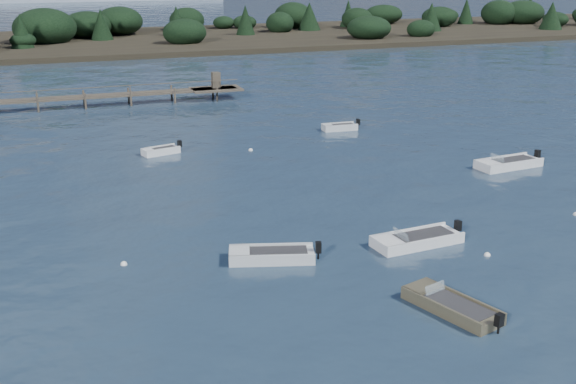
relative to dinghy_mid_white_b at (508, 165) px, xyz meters
name	(u,v)px	position (x,y,z in m)	size (l,w,h in m)	color
ground	(157,82)	(-16.69, 43.05, -0.16)	(400.00, 400.00, 0.00)	#182839
dinghy_mid_white_b	(508,165)	(0.00, 0.00, 0.00)	(5.11, 2.22, 1.25)	silver
tender_far_grey_b	(340,128)	(-6.44, 14.10, -0.01)	(3.24, 1.32, 1.10)	silver
dinghy_mid_white_a	(417,241)	(-12.83, -10.21, -0.01)	(5.01, 2.16, 1.16)	silver
tender_far_white	(161,152)	(-21.83, 11.48, -0.02)	(3.09, 1.74, 1.03)	silver
dinghy_mid_grey	(271,257)	(-20.33, -9.64, -0.01)	(4.47, 2.61, 1.11)	silver
dinghy_near_olive	(451,308)	(-15.05, -17.02, -0.02)	(2.76, 4.61, 1.11)	brown
buoy_b	(487,255)	(-10.31, -12.63, -0.16)	(0.32, 0.32, 0.32)	white
buoy_c	(124,265)	(-27.03, -7.81, -0.16)	(0.32, 0.32, 0.32)	white
buoy_d	(576,215)	(-2.26, -9.38, -0.16)	(0.32, 0.32, 0.32)	white
buoy_e	(251,150)	(-15.36, 10.24, -0.16)	(0.32, 0.32, 0.32)	white
far_headland	(260,27)	(8.31, 83.05, 1.80)	(190.00, 40.00, 5.80)	black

